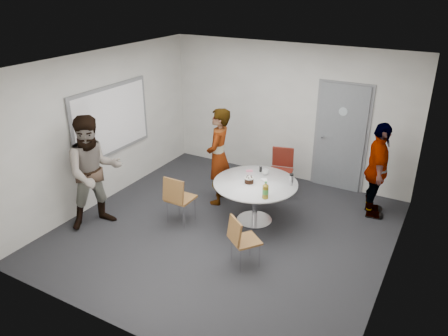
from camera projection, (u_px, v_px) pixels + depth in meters
The scene contains 15 objects.
floor at pixel (226, 231), 7.15m from camera, with size 5.00×5.00×0.00m, color black.
ceiling at pixel (226, 64), 6.05m from camera, with size 5.00×5.00×0.00m, color silver.
wall_back at pixel (287, 113), 8.59m from camera, with size 5.00×5.00×0.00m, color silver.
wall_left at pixel (103, 128), 7.72m from camera, with size 5.00×5.00×0.00m, color silver.
wall_right at pixel (399, 191), 5.48m from camera, with size 5.00×5.00×0.00m, color silver.
wall_front at pixel (111, 232), 4.61m from camera, with size 5.00×5.00×0.00m, color silver.
door at pixel (341, 138), 8.22m from camera, with size 1.02×0.17×2.12m.
whiteboard at pixel (112, 120), 7.82m from camera, with size 0.04×1.90×1.25m.
table at pixel (256, 188), 7.18m from camera, with size 1.39×1.39×1.00m.
chair_near_left at pixel (178, 196), 7.14m from camera, with size 0.41×0.45×0.86m.
chair_near_right at pixel (241, 237), 6.11m from camera, with size 0.53×0.54×0.78m.
chair_far at pixel (282, 166), 8.21m from camera, with size 0.51×0.54×0.88m.
person_main at pixel (219, 157), 7.74m from camera, with size 0.64×0.42×1.77m, color #A5C6EA.
person_left at pixel (94, 172), 6.98m from camera, with size 0.92×0.71×1.89m, color white.
person_right at pixel (377, 171), 7.30m from camera, with size 0.98×0.41×1.67m, color black.
Camera 1 is at (2.97, -5.35, 3.84)m, focal length 35.00 mm.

